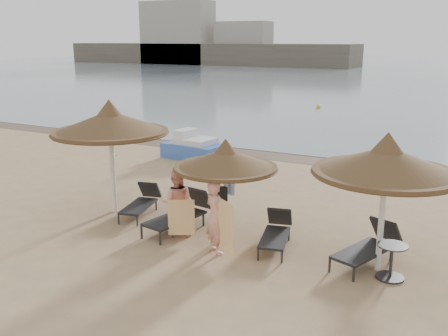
% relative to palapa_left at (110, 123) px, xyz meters
% --- Properties ---
extents(ground, '(160.00, 160.00, 0.00)m').
position_rel_palapa_left_xyz_m(ground, '(3.27, -0.76, -2.55)').
color(ground, tan).
rests_on(ground, ground).
extents(wet_sand_strip, '(200.00, 1.60, 0.01)m').
position_rel_palapa_left_xyz_m(wet_sand_strip, '(3.27, 8.64, -2.54)').
color(wet_sand_strip, brown).
rests_on(wet_sand_strip, ground).
extents(far_shore, '(150.00, 54.80, 12.00)m').
position_rel_palapa_left_xyz_m(far_shore, '(-21.83, 77.06, 0.36)').
color(far_shore, brown).
rests_on(far_shore, ground).
extents(palapa_left, '(3.22, 3.22, 3.20)m').
position_rel_palapa_left_xyz_m(palapa_left, '(0.00, 0.00, 0.00)').
color(palapa_left, white).
rests_on(palapa_left, ground).
extents(palapa_center, '(2.52, 2.52, 2.50)m').
position_rel_palapa_left_xyz_m(palapa_center, '(3.71, -0.26, -0.56)').
color(palapa_center, white).
rests_on(palapa_center, ground).
extents(palapa_right, '(3.01, 3.01, 2.98)m').
position_rel_palapa_left_xyz_m(palapa_right, '(7.40, -0.30, -0.17)').
color(palapa_right, white).
rests_on(palapa_right, ground).
extents(lounger_far_left, '(0.99, 1.85, 0.79)m').
position_rel_palapa_left_xyz_m(lounger_far_left, '(0.81, 0.21, -2.19)').
color(lounger_far_left, '#2D2D2E').
rests_on(lounger_far_left, ground).
extents(lounger_near_left, '(1.06, 2.22, 0.95)m').
position_rel_palapa_left_xyz_m(lounger_near_left, '(2.43, -0.21, -2.12)').
color(lounger_near_left, '#2D2D2E').
rests_on(lounger_near_left, ground).
extents(lounger_near_right, '(0.98, 1.84, 0.78)m').
position_rel_palapa_left_xyz_m(lounger_near_right, '(4.99, -0.12, -2.19)').
color(lounger_near_right, '#2D2D2E').
rests_on(lounger_near_right, ground).
extents(lounger_far_right, '(1.25, 2.05, 0.87)m').
position_rel_palapa_left_xyz_m(lounger_far_right, '(7.15, -0.01, -2.15)').
color(lounger_far_right, '#2D2D2E').
rests_on(lounger_far_right, ground).
extents(side_table, '(0.61, 0.61, 0.74)m').
position_rel_palapa_left_xyz_m(side_table, '(7.71, -0.60, -2.20)').
color(side_table, '#2D2D2E').
rests_on(side_table, ground).
extents(person_left, '(1.06, 0.89, 1.96)m').
position_rel_palapa_left_xyz_m(person_left, '(2.54, -0.63, -1.56)').
color(person_left, '#E29780').
rests_on(person_left, ground).
extents(person_right, '(1.10, 0.98, 2.02)m').
position_rel_palapa_left_xyz_m(person_right, '(3.92, -1.15, -1.54)').
color(person_right, '#E29780').
rests_on(person_right, ground).
extents(towel_left, '(0.57, 0.32, 0.90)m').
position_rel_palapa_left_xyz_m(towel_left, '(2.89, -0.98, -1.93)').
color(towel_left, orange).
rests_on(towel_left, ground).
extents(towel_right, '(0.71, 0.47, 1.17)m').
position_rel_palapa_left_xyz_m(towel_right, '(4.27, -1.40, -1.74)').
color(towel_right, orange).
rests_on(towel_right, ground).
extents(bag_patterned, '(0.32, 0.22, 0.39)m').
position_rel_palapa_left_xyz_m(bag_patterned, '(3.71, -0.08, -1.27)').
color(bag_patterned, white).
rests_on(bag_patterned, ground).
extents(bag_dark, '(0.26, 0.11, 0.35)m').
position_rel_palapa_left_xyz_m(bag_dark, '(3.71, -0.42, -1.36)').
color(bag_dark, black).
rests_on(bag_dark, ground).
extents(pedal_boat, '(2.60, 1.69, 1.15)m').
position_rel_palapa_left_xyz_m(pedal_boat, '(-1.45, 6.74, -2.12)').
color(pedal_boat, '#3761B8').
rests_on(pedal_boat, ground).
extents(buoy_left, '(0.33, 0.33, 0.33)m').
position_rel_palapa_left_xyz_m(buoy_left, '(-1.58, 24.01, -2.38)').
color(buoy_left, yellow).
rests_on(buoy_left, ground).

